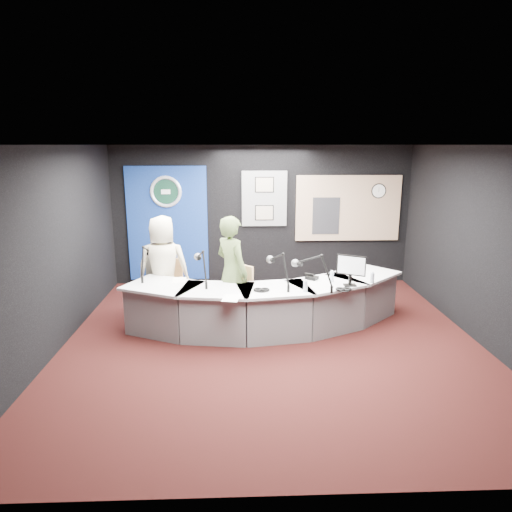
{
  "coord_description": "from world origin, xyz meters",
  "views": [
    {
      "loc": [
        -0.47,
        -6.15,
        2.8
      ],
      "look_at": [
        -0.2,
        0.8,
        1.1
      ],
      "focal_mm": 32.0,
      "sensor_mm": 36.0,
      "label": 1
    }
  ],
  "objects_px": {
    "broadcast_desk": "(266,305)",
    "person_man": "(163,267)",
    "armchair_right": "(232,297)",
    "person_woman": "(232,272)",
    "armchair_left": "(164,286)"
  },
  "relations": [
    {
      "from": "armchair_right",
      "to": "armchair_left",
      "type": "bearing_deg",
      "value": -154.32
    },
    {
      "from": "armchair_left",
      "to": "person_man",
      "type": "xyz_separation_m",
      "value": [
        0.0,
        0.0,
        0.32
      ]
    },
    {
      "from": "armchair_right",
      "to": "person_man",
      "type": "xyz_separation_m",
      "value": [
        -1.13,
        0.44,
        0.39
      ]
    },
    {
      "from": "armchair_left",
      "to": "armchair_right",
      "type": "relative_size",
      "value": 1.16
    },
    {
      "from": "person_woman",
      "to": "broadcast_desk",
      "type": "bearing_deg",
      "value": -143.29
    },
    {
      "from": "broadcast_desk",
      "to": "person_woman",
      "type": "distance_m",
      "value": 0.74
    },
    {
      "from": "armchair_left",
      "to": "armchair_right",
      "type": "bearing_deg",
      "value": -4.61
    },
    {
      "from": "broadcast_desk",
      "to": "person_woman",
      "type": "bearing_deg",
      "value": 166.77
    },
    {
      "from": "armchair_right",
      "to": "person_man",
      "type": "bearing_deg",
      "value": -154.32
    },
    {
      "from": "person_man",
      "to": "person_woman",
      "type": "bearing_deg",
      "value": 156.57
    },
    {
      "from": "armchair_left",
      "to": "person_woman",
      "type": "bearing_deg",
      "value": -4.61
    },
    {
      "from": "broadcast_desk",
      "to": "armchair_left",
      "type": "relative_size",
      "value": 4.22
    },
    {
      "from": "broadcast_desk",
      "to": "person_man",
      "type": "distance_m",
      "value": 1.82
    },
    {
      "from": "armchair_right",
      "to": "person_woman",
      "type": "bearing_deg",
      "value": 0.0
    },
    {
      "from": "armchair_left",
      "to": "person_woman",
      "type": "relative_size",
      "value": 0.61
    }
  ]
}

